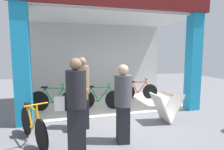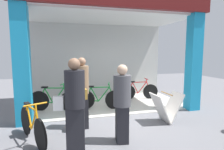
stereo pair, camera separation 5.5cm
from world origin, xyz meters
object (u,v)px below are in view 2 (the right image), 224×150
pedestrian_1 (82,92)px  pedestrian_3 (122,102)px  bicycle_inside_2 (139,91)px  bicycle_inside_1 (100,99)px  bicycle_parked_0 (32,125)px  pedestrian_2 (75,106)px  bicycle_inside_0 (54,100)px  sandwich_board_sign (166,107)px

pedestrian_1 → pedestrian_3: size_ratio=1.07×
bicycle_inside_2 → pedestrian_3: (-1.81, -3.28, 0.52)m
bicycle_inside_1 → pedestrian_3: size_ratio=0.95×
bicycle_parked_0 → pedestrian_1: pedestrian_1 is taller
bicycle_parked_0 → pedestrian_2: bearing=-43.8°
bicycle_inside_2 → pedestrian_1: (-2.52, -2.31, 0.57)m
bicycle_inside_0 → pedestrian_2: 2.95m
bicycle_inside_2 → bicycle_parked_0: (-3.64, -2.80, 0.02)m
pedestrian_1 → pedestrian_3: 1.21m
pedestrian_2 → pedestrian_3: bearing=17.7°
sandwich_board_sign → pedestrian_3: 1.77m
pedestrian_1 → bicycle_inside_1: bearing=62.8°
bicycle_inside_0 → bicycle_inside_2: bearing=12.8°
bicycle_inside_1 → pedestrian_1: size_ratio=0.88×
sandwich_board_sign → bicycle_parked_0: bearing=-175.0°
bicycle_inside_0 → pedestrian_1: (0.72, -1.58, 0.54)m
bicycle_inside_0 → sandwich_board_sign: (2.96, -1.77, 0.03)m
bicycle_parked_0 → pedestrian_3: pedestrian_3 is taller
pedestrian_1 → bicycle_inside_0: bearing=114.7°
bicycle_inside_2 → pedestrian_2: bearing=-127.9°
bicycle_inside_1 → pedestrian_1: 1.69m
pedestrian_2 → pedestrian_3: (0.99, 0.32, -0.08)m
bicycle_inside_2 → bicycle_inside_0: bearing=-167.2°
bicycle_inside_0 → sandwich_board_sign: bicycle_inside_0 is taller
bicycle_inside_2 → bicycle_parked_0: bicycle_parked_0 is taller
bicycle_inside_1 → bicycle_parked_0: (-1.84, -1.90, 0.00)m
bicycle_inside_0 → bicycle_parked_0: bicycle_inside_0 is taller
bicycle_inside_0 → bicycle_parked_0: bearing=-100.7°
bicycle_inside_1 → pedestrian_2: pedestrian_2 is taller
bicycle_inside_0 → bicycle_inside_1: bearing=-6.2°
bicycle_inside_0 → bicycle_inside_1: bicycle_inside_0 is taller
bicycle_inside_0 → pedestrian_2: bearing=-81.1°
bicycle_inside_1 → bicycle_inside_2: bearing=26.5°
bicycle_inside_0 → bicycle_inside_1: 1.46m
sandwich_board_sign → pedestrian_3: size_ratio=0.49×
bicycle_inside_0 → pedestrian_3: (1.44, -2.55, 0.49)m
bicycle_inside_2 → bicycle_inside_1: bearing=-153.5°
bicycle_inside_2 → bicycle_parked_0: size_ratio=1.01×
bicycle_inside_1 → bicycle_inside_2: size_ratio=1.02×
bicycle_inside_0 → bicycle_inside_1: (1.45, -0.16, -0.01)m
sandwich_board_sign → pedestrian_2: 2.79m
bicycle_inside_1 → bicycle_parked_0: bicycle_parked_0 is taller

